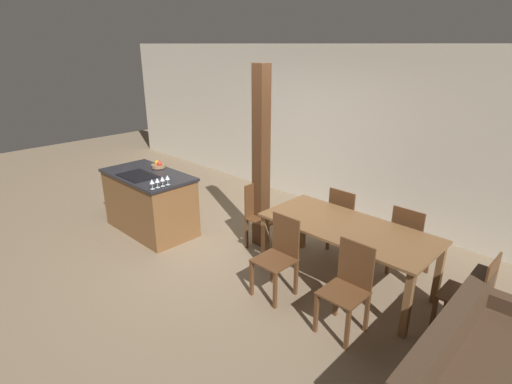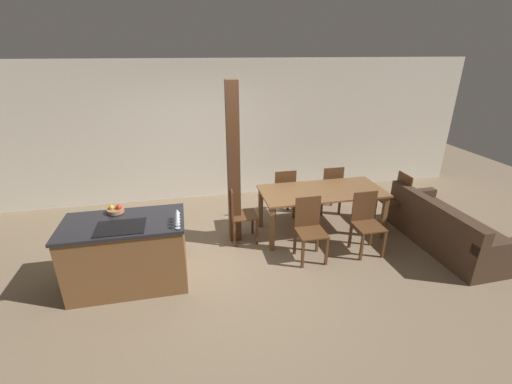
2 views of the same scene
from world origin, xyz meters
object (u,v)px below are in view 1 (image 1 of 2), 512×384
at_px(dining_chair_far_right, 409,240).
at_px(dining_chair_head_end, 261,214).
at_px(wine_glass_near, 152,182).
at_px(timber_post, 261,160).
at_px(kitchen_island, 150,202).
at_px(dining_chair_near_left, 279,255).
at_px(dining_table, 347,234).
at_px(dining_chair_near_right, 348,287).
at_px(dining_chair_foot_end, 472,296).
at_px(wine_glass_far, 162,179).
at_px(dining_chair_far_left, 345,219).
at_px(wine_glass_middle, 157,181).
at_px(fruit_bowl, 158,165).
at_px(wine_glass_end, 167,178).

height_order(dining_chair_far_right, dining_chair_head_end, same).
distance_m(wine_glass_near, timber_post, 1.46).
height_order(kitchen_island, dining_chair_head_end, same).
bearing_deg(dining_chair_near_left, kitchen_island, -177.56).
xyz_separation_m(dining_table, timber_post, (-1.42, 0.06, 0.58)).
relative_size(dining_chair_near_right, dining_chair_head_end, 1.00).
relative_size(dining_chair_foot_end, timber_post, 0.37).
xyz_separation_m(wine_glass_far, dining_chair_foot_end, (3.63, 0.95, -0.53)).
distance_m(wine_glass_far, dining_chair_far_left, 2.50).
xyz_separation_m(kitchen_island, dining_chair_near_right, (3.37, 0.11, 0.03)).
xyz_separation_m(wine_glass_near, dining_chair_foot_end, (3.63, 1.11, -0.53)).
bearing_deg(dining_chair_far_right, dining_chair_near_right, 90.00).
bearing_deg(wine_glass_far, dining_table, 22.78).
xyz_separation_m(wine_glass_middle, wine_glass_far, (0.00, 0.08, 0.00)).
relative_size(dining_chair_near_right, timber_post, 0.37).
bearing_deg(kitchen_island, fruit_bowl, 112.77).
bearing_deg(timber_post, dining_chair_foot_end, -1.26).
bearing_deg(dining_table, wine_glass_end, -158.95).
relative_size(wine_glass_far, dining_chair_near_right, 0.15).
distance_m(wine_glass_middle, dining_chair_head_end, 1.47).
relative_size(dining_chair_near_left, dining_chair_foot_end, 1.00).
bearing_deg(dining_chair_far_left, dining_chair_far_right, -180.00).
relative_size(dining_chair_near_right, dining_chair_foot_end, 1.00).
distance_m(wine_glass_near, wine_glass_middle, 0.08).
distance_m(kitchen_island, wine_glass_middle, 0.90).
distance_m(dining_chair_near_right, dining_chair_far_left, 1.62).
bearing_deg(dining_chair_head_end, dining_chair_near_left, -126.36).
height_order(dining_table, dining_chair_far_left, dining_chair_far_left).
xyz_separation_m(dining_table, dining_chair_far_right, (0.45, 0.68, -0.18)).
xyz_separation_m(dining_chair_near_right, dining_chair_far_right, (0.00, 1.35, 0.00)).
distance_m(kitchen_island, dining_chair_foot_end, 4.36).
distance_m(wine_glass_middle, wine_glass_far, 0.08).
height_order(wine_glass_near, dining_chair_far_left, wine_glass_near).
height_order(wine_glass_middle, wine_glass_end, same).
bearing_deg(wine_glass_far, dining_chair_near_left, 8.55).
distance_m(dining_chair_far_right, dining_chair_head_end, 1.93).
distance_m(dining_chair_near_right, timber_post, 2.14).
bearing_deg(dining_chair_near_right, dining_chair_near_left, 180.00).
bearing_deg(kitchen_island, dining_chair_far_right, 23.41).
relative_size(wine_glass_far, dining_chair_near_left, 0.15).
xyz_separation_m(fruit_bowl, dining_chair_far_left, (2.59, 1.20, -0.47)).
bearing_deg(dining_chair_far_left, wine_glass_near, 44.50).
distance_m(dining_chair_head_end, dining_chair_foot_end, 2.73).
relative_size(dining_chair_head_end, timber_post, 0.37).
distance_m(wine_glass_end, dining_chair_near_right, 2.77).
xyz_separation_m(dining_chair_near_right, dining_chair_far_left, (-0.89, 1.35, 0.00)).
distance_m(fruit_bowl, dining_chair_far_left, 2.89).
relative_size(kitchen_island, dining_chair_near_right, 1.60).
distance_m(wine_glass_middle, dining_chair_far_left, 2.55).
height_order(dining_table, dining_chair_near_left, dining_chair_near_left).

